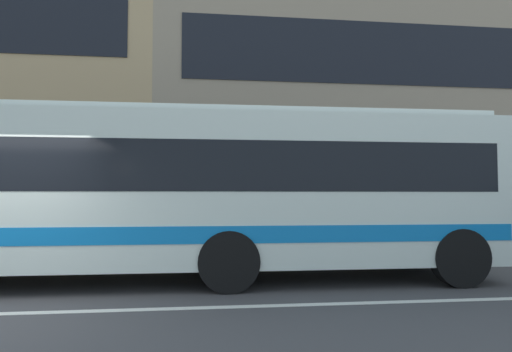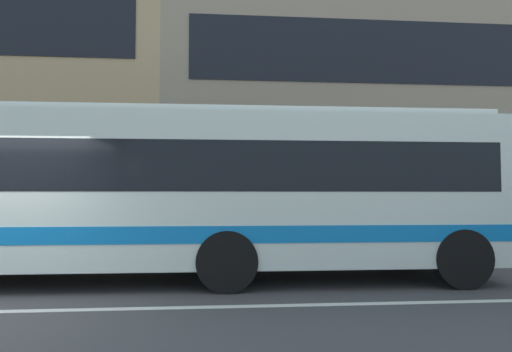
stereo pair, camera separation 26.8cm
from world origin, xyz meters
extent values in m
cube|color=tan|center=(14.05, 14.49, 6.02)|extent=(25.79, 9.87, 12.04)
cube|color=black|center=(14.05, 9.53, 6.98)|extent=(23.73, 0.04, 2.41)
cube|color=white|center=(2.73, 2.12, 1.66)|extent=(11.34, 2.68, 2.61)
cube|color=black|center=(2.73, 2.12, 2.05)|extent=(10.66, 2.70, 0.84)
cube|color=#1278C8|center=(2.73, 2.12, 0.94)|extent=(11.12, 2.70, 0.28)
cube|color=white|center=(2.73, 2.12, 3.02)|extent=(10.89, 2.26, 0.12)
cylinder|color=black|center=(3.42, 0.92, 0.50)|extent=(1.00, 0.29, 1.00)
cylinder|color=black|center=(3.44, 3.31, 0.50)|extent=(1.00, 0.29, 1.00)
cylinder|color=black|center=(7.38, 0.89, 0.50)|extent=(1.00, 0.29, 1.00)
cylinder|color=black|center=(7.40, 3.28, 0.50)|extent=(1.00, 0.29, 1.00)
camera|label=1|loc=(3.01, -6.22, 1.56)|focal=30.80mm
camera|label=2|loc=(3.28, -6.25, 1.56)|focal=30.80mm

